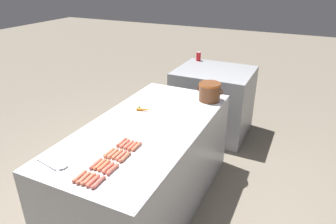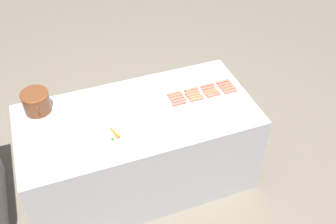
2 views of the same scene
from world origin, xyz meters
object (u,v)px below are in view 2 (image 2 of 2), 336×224
Objects in this scene: hot_dog_6 at (195,97)px; hot_dog_15 at (176,96)px; carrot at (113,131)px; hot_dog_12 at (225,84)px; bean_pot at (36,101)px; hot_dog_1 at (214,95)px; hot_dog_3 at (179,103)px; hot_dog_18 at (191,89)px; hot_dog_2 at (197,99)px; hot_dog_10 at (193,94)px; hot_dog_7 at (179,101)px; serving_spoon at (239,108)px; hot_dog_0 at (231,91)px; hot_dog_9 at (210,91)px; hot_dog_16 at (223,82)px; hot_dog_5 at (212,93)px; hot_dog_11 at (177,98)px; hot_dog_19 at (174,93)px; hot_dog_8 at (227,86)px; hot_dog_14 at (192,92)px; hot_dog_4 at (229,89)px; hot_dog_17 at (207,85)px.

hot_dog_15 is at bearing 64.71° from hot_dog_6.
hot_dog_15 is at bearing -68.67° from carrot.
hot_dog_12 is 0.48× the size of bean_pot.
hot_dog_1 is 1.00× the size of hot_dog_15.
hot_dog_18 is at bearing -50.71° from hot_dog_3.
hot_dog_10 is (0.07, 0.01, 0.00)m from hot_dog_2.
hot_dog_7 is at bearing 102.78° from hot_dog_10.
hot_dog_0 is at bearing -7.74° from serving_spoon.
carrot is at bearing 96.87° from hot_dog_0.
hot_dog_9 is 1.00× the size of hot_dog_16.
hot_dog_5 is at bearing 10.55° from hot_dog_1.
bean_pot reaches higher than hot_dog_16.
hot_dog_11 is (0.00, 0.15, 0.00)m from hot_dog_10.
hot_dog_9 is at bearing 25.23° from serving_spoon.
hot_dog_15 is (0.00, 0.47, 0.00)m from hot_dog_12.
hot_dog_11 is at bearing 88.67° from hot_dog_10.
hot_dog_7 is 0.50× the size of serving_spoon.
serving_spoon is at bearing -123.72° from hot_dog_11.
hot_dog_2 is 1.00× the size of hot_dog_19.
hot_dog_11 is (0.07, -0.01, 0.00)m from hot_dog_3.
hot_dog_19 is at bearing 73.36° from hot_dog_0.
hot_dog_8 and hot_dog_14 have the same top height.
hot_dog_14 is 0.04m from hot_dog_18.
hot_dog_4 is (0.03, -0.49, 0.00)m from hot_dog_3.
hot_dog_15 is at bearing 88.66° from hot_dog_14.
hot_dog_7 and hot_dog_10 have the same top height.
hot_dog_1 is 0.32m from hot_dog_11.
hot_dog_8 is at bearing -85.90° from hot_dog_7.
hot_dog_10 is at bearing 68.03° from hot_dog_1.
hot_dog_2 and hot_dog_7 have the same top height.
hot_dog_17 is at bearing -6.96° from hot_dog_9.
hot_dog_6 is at bearing 89.88° from hot_dog_5.
hot_dog_11 is at bearing 93.99° from hot_dog_12.
hot_dog_7 is 1.00× the size of hot_dog_11.
hot_dog_19 is (0.07, 0.00, 0.00)m from hot_dog_11.
hot_dog_14 is (0.07, 0.01, 0.00)m from hot_dog_6.
hot_dog_7 is at bearing -177.69° from hot_dog_19.
hot_dog_10 is 0.33m from hot_dog_12.
hot_dog_9 is 1.00× the size of hot_dog_11.
hot_dog_17 is (0.14, -0.33, 0.00)m from hot_dog_3.
hot_dog_16 is at bearing -82.81° from hot_dog_14.
hot_dog_15 is (0.00, 0.15, 0.00)m from hot_dog_14.
hot_dog_7 is 0.19m from hot_dog_18.
hot_dog_11 and hot_dog_14 have the same top height.
hot_dog_15 is 1.00× the size of hot_dog_18.
serving_spoon is (-0.23, -0.29, -0.01)m from hot_dog_2.
hot_dog_17 is (0.11, -0.16, 0.00)m from hot_dog_6.
hot_dog_1 is 0.03m from hot_dog_5.
hot_dog_15 is 0.32m from hot_dog_17.
hot_dog_10 is 1.00× the size of hot_dog_16.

